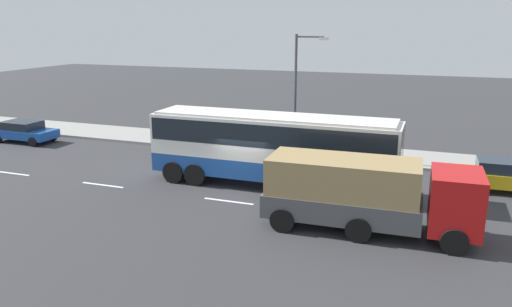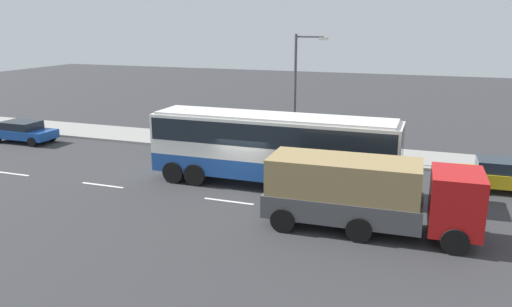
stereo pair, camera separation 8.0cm
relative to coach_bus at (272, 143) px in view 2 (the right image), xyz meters
The scene contains 10 objects.
ground_plane 2.59m from the coach_bus, 144.62° to the right, with size 120.00×120.00×0.00m, color #333335.
sidewalk_curb 7.74m from the coach_bus, 98.57° to the left, with size 80.00×4.00×0.15m, color gray.
lane_centreline 3.75m from the coach_bus, 63.16° to the right, with size 45.96×0.16×0.01m.
coach_bus is the anchor object (origin of this frame).
cargo_truck 6.43m from the coach_bus, 37.28° to the right, with size 8.03×2.82×2.79m.
car_blue_saloon 19.08m from the coach_bus, behind, with size 4.33×2.02×1.41m.
car_yellow_taxi 11.24m from the coach_bus, 15.88° to the left, with size 4.51×1.97×1.53m.
pedestrian_near_curb 6.55m from the coach_bus, 87.17° to the left, with size 0.32×0.32×1.54m.
pedestrian_at_crossing 6.06m from the coach_bus, 102.12° to the left, with size 0.32×0.32×1.52m.
street_lamp 6.05m from the coach_bus, 92.71° to the left, with size 1.93×0.24×7.07m.
Camera 2 is at (8.23, -21.38, 7.80)m, focal length 34.77 mm.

